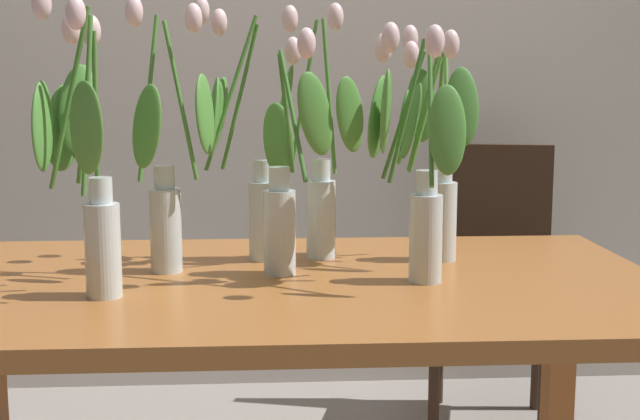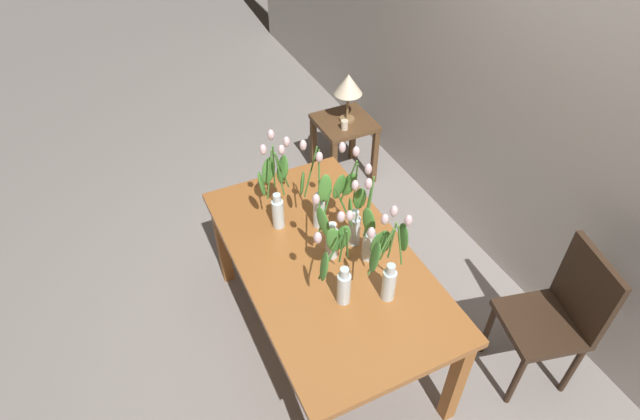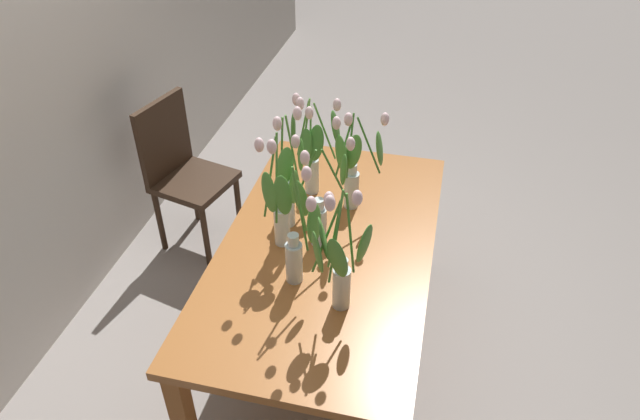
{
  "view_description": "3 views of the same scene",
  "coord_description": "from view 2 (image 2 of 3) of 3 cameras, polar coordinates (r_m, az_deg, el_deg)",
  "views": [
    {
      "loc": [
        -0.02,
        -1.74,
        1.15
      ],
      "look_at": [
        0.08,
        -0.02,
        0.89
      ],
      "focal_mm": 48.08,
      "sensor_mm": 36.0,
      "label": 1
    },
    {
      "loc": [
        1.68,
        -0.84,
        2.77
      ],
      "look_at": [
        -0.08,
        0.01,
        1.01
      ],
      "focal_mm": 28.94,
      "sensor_mm": 36.0,
      "label": 2
    },
    {
      "loc": [
        -1.85,
        -0.41,
        2.36
      ],
      "look_at": [
        0.06,
        0.05,
        0.87
      ],
      "focal_mm": 32.37,
      "sensor_mm": 36.0,
      "label": 3
    }
  ],
  "objects": [
    {
      "name": "tulip_vase_3",
      "position": [
        2.82,
        -4.86,
        2.16
      ],
      "size": [
        0.16,
        0.23,
        0.58
      ],
      "color": "silver",
      "rests_on": "dining_table"
    },
    {
      "name": "table_lamp",
      "position": [
        4.04,
        3.16,
        13.59
      ],
      "size": [
        0.22,
        0.22,
        0.4
      ],
      "color": "olive",
      "rests_on": "side_table"
    },
    {
      "name": "tulip_vase_1",
      "position": [
        2.81,
        -0.33,
        0.93
      ],
      "size": [
        0.19,
        0.15,
        0.57
      ],
      "color": "silver",
      "rests_on": "dining_table"
    },
    {
      "name": "dining_table",
      "position": [
        2.84,
        0.58,
        -6.52
      ],
      "size": [
        1.6,
        0.9,
        0.74
      ],
      "color": "#A3602D",
      "rests_on": "ground"
    },
    {
      "name": "dining_chair",
      "position": [
        3.08,
        24.81,
        -10.3
      ],
      "size": [
        0.48,
        0.48,
        0.93
      ],
      "color": "#382619",
      "rests_on": "ground"
    },
    {
      "name": "pillar_candle",
      "position": [
        4.06,
        2.73,
        9.38
      ],
      "size": [
        0.06,
        0.06,
        0.07
      ],
      "primitive_type": "cylinder",
      "color": "beige",
      "rests_on": "side_table"
    },
    {
      "name": "ground_plane",
      "position": [
        3.35,
        0.5,
        -13.9
      ],
      "size": [
        18.0,
        18.0,
        0.0
      ],
      "primitive_type": "plane",
      "color": "gray"
    },
    {
      "name": "side_table",
      "position": [
        4.25,
        2.69,
        8.51
      ],
      "size": [
        0.44,
        0.44,
        0.55
      ],
      "color": "brown",
      "rests_on": "ground"
    },
    {
      "name": "tulip_vase_2",
      "position": [
        2.74,
        3.48,
        -0.34
      ],
      "size": [
        0.18,
        0.15,
        0.59
      ],
      "color": "silver",
      "rests_on": "dining_table"
    },
    {
      "name": "room_wall_rear",
      "position": [
        3.17,
        25.31,
        11.2
      ],
      "size": [
        9.0,
        0.1,
        2.7
      ],
      "primitive_type": "cube",
      "color": "beige",
      "rests_on": "ground"
    },
    {
      "name": "tulip_vase_5",
      "position": [
        2.43,
        2.22,
        -6.57
      ],
      "size": [
        0.19,
        0.23,
        0.52
      ],
      "color": "silver",
      "rests_on": "dining_table"
    },
    {
      "name": "tulip_vase_4",
      "position": [
        2.65,
        1.49,
        -2.55
      ],
      "size": [
        0.16,
        0.26,
        0.51
      ],
      "color": "silver",
      "rests_on": "dining_table"
    },
    {
      "name": "tulip_vase_6",
      "position": [
        2.45,
        7.46,
        -5.81
      ],
      "size": [
        0.17,
        0.23,
        0.53
      ],
      "color": "silver",
      "rests_on": "dining_table"
    },
    {
      "name": "tulip_vase_0",
      "position": [
        2.64,
        5.3,
        -2.4
      ],
      "size": [
        0.22,
        0.12,
        0.58
      ],
      "color": "silver",
      "rests_on": "dining_table"
    }
  ]
}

